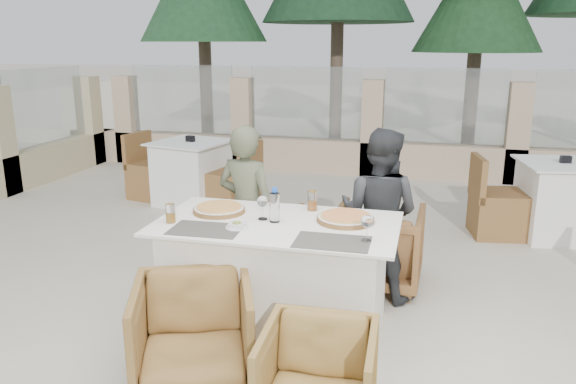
% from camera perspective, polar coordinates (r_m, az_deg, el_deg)
% --- Properties ---
extents(ground, '(80.00, 80.00, 0.00)m').
position_cam_1_polar(ground, '(4.03, 0.70, -13.54)').
color(ground, beige).
rests_on(ground, ground).
extents(sand_patch, '(30.00, 16.00, 0.01)m').
position_cam_1_polar(sand_patch, '(17.56, 11.67, 8.45)').
color(sand_patch, '#EFE4C4').
rests_on(sand_patch, ground).
extents(perimeter_wall_far, '(10.00, 0.34, 1.60)m').
position_cam_1_polar(perimeter_wall_far, '(8.36, 8.57, 7.12)').
color(perimeter_wall_far, '#C5AA8B').
rests_on(perimeter_wall_far, ground).
extents(pine_centre, '(2.20, 2.20, 5.00)m').
position_cam_1_polar(pine_centre, '(10.68, 18.80, 17.35)').
color(pine_centre, '#1E4622').
rests_on(pine_centre, ground).
extents(dining_table, '(1.60, 0.90, 0.77)m').
position_cam_1_polar(dining_table, '(3.86, -1.12, -8.54)').
color(dining_table, white).
rests_on(dining_table, ground).
extents(placemat_near_left, '(0.46, 0.32, 0.00)m').
position_cam_1_polar(placemat_near_left, '(3.61, -8.34, -3.77)').
color(placemat_near_left, '#514D45').
rests_on(placemat_near_left, dining_table).
extents(placemat_near_right, '(0.45, 0.31, 0.00)m').
position_cam_1_polar(placemat_near_right, '(3.37, 4.52, -5.07)').
color(placemat_near_right, '#524E46').
rests_on(placemat_near_right, dining_table).
extents(pizza_left, '(0.43, 0.43, 0.05)m').
position_cam_1_polar(pizza_left, '(3.96, -7.01, -1.72)').
color(pizza_left, '#C75F1B').
rests_on(pizza_left, dining_table).
extents(pizza_right, '(0.48, 0.48, 0.05)m').
position_cam_1_polar(pizza_right, '(3.75, 5.86, -2.64)').
color(pizza_right, '#D5491D').
rests_on(pizza_right, dining_table).
extents(water_bottle, '(0.09, 0.09, 0.23)m').
position_cam_1_polar(water_bottle, '(3.69, -1.37, -1.32)').
color(water_bottle, '#ACCEE2').
rests_on(water_bottle, dining_table).
extents(wine_glass_centre, '(0.08, 0.08, 0.18)m').
position_cam_1_polar(wine_glass_centre, '(3.76, -2.59, -1.45)').
color(wine_glass_centre, silver).
rests_on(wine_glass_centre, dining_table).
extents(wine_glass_corner, '(0.09, 0.09, 0.18)m').
position_cam_1_polar(wine_glass_corner, '(3.38, 8.01, -3.51)').
color(wine_glass_corner, white).
rests_on(wine_glass_corner, dining_table).
extents(beer_glass_left, '(0.07, 0.07, 0.13)m').
position_cam_1_polar(beer_glass_left, '(3.78, -11.85, -2.13)').
color(beer_glass_left, orange).
rests_on(beer_glass_left, dining_table).
extents(beer_glass_right, '(0.08, 0.08, 0.14)m').
position_cam_1_polar(beer_glass_right, '(3.97, 2.48, -0.90)').
color(beer_glass_right, orange).
rests_on(beer_glass_right, dining_table).
extents(olive_dish, '(0.12, 0.12, 0.04)m').
position_cam_1_polar(olive_dish, '(3.61, -5.21, -3.36)').
color(olive_dish, silver).
rests_on(olive_dish, dining_table).
extents(armchair_far_left, '(0.82, 0.83, 0.63)m').
position_cam_1_polar(armchair_far_left, '(4.54, -2.56, -5.78)').
color(armchair_far_left, brown).
rests_on(armchair_far_left, ground).
extents(armchair_far_right, '(0.72, 0.74, 0.65)m').
position_cam_1_polar(armchair_far_right, '(4.62, 9.12, -5.45)').
color(armchair_far_right, brown).
rests_on(armchair_far_right, ground).
extents(armchair_near_left, '(0.87, 0.88, 0.62)m').
position_cam_1_polar(armchair_near_left, '(3.36, -9.56, -13.98)').
color(armchair_near_left, olive).
rests_on(armchair_near_left, ground).
extents(armchair_near_right, '(0.60, 0.61, 0.54)m').
position_cam_1_polar(armchair_near_right, '(3.01, 3.02, -18.38)').
color(armchair_near_right, olive).
rests_on(armchair_near_right, ground).
extents(diner_left, '(0.54, 0.41, 1.33)m').
position_cam_1_polar(diner_left, '(4.35, -4.19, -1.85)').
color(diner_left, '#555A41').
rests_on(diner_left, ground).
extents(diner_right, '(0.75, 0.65, 1.32)m').
position_cam_1_polar(diner_right, '(4.33, 9.22, -2.21)').
color(diner_right, '#333538').
rests_on(diner_right, ground).
extents(bg_table_a, '(1.78, 1.15, 0.77)m').
position_cam_1_polar(bg_table_a, '(6.92, -9.75, 1.93)').
color(bg_table_a, white).
rests_on(bg_table_a, ground).
extents(bg_table_b, '(1.75, 1.08, 0.77)m').
position_cam_1_polar(bg_table_b, '(6.27, 25.93, -0.76)').
color(bg_table_b, white).
rests_on(bg_table_b, ground).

